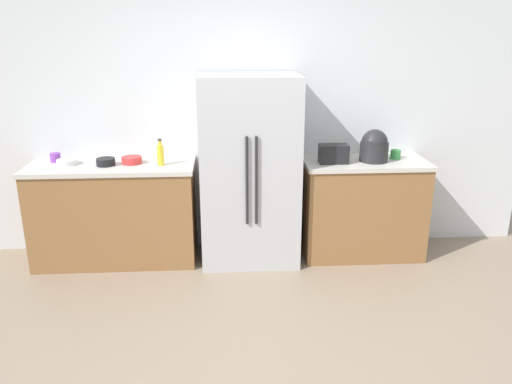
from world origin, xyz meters
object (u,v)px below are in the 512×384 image
(bowl_b, at_px, (67,162))
(cup_b, at_px, (338,153))
(refrigerator, at_px, (250,171))
(rice_cooker, at_px, (374,147))
(cup_a, at_px, (395,154))
(bowl_c, at_px, (132,160))
(toaster, at_px, (334,154))
(cup_c, at_px, (55,157))
(bottle_a, at_px, (160,154))
(bowl_a, at_px, (106,162))

(bowl_b, bearing_deg, cup_b, 2.33)
(refrigerator, height_order, rice_cooker, refrigerator)
(cup_a, relative_size, bowl_b, 0.51)
(cup_a, height_order, bowl_c, cup_a)
(toaster, xyz_separation_m, cup_b, (0.09, 0.20, -0.04))
(refrigerator, bearing_deg, bowl_b, 177.65)
(cup_b, distance_m, cup_c, 2.62)
(rice_cooker, bearing_deg, toaster, -173.96)
(refrigerator, xyz_separation_m, cup_a, (1.37, 0.08, 0.11))
(bottle_a, relative_size, bowl_b, 1.30)
(rice_cooker, relative_size, bowl_a, 1.79)
(bowl_c, bearing_deg, bottle_a, -16.73)
(bottle_a, relative_size, cup_a, 2.53)
(bottle_a, relative_size, cup_b, 2.69)
(toaster, bearing_deg, bowl_a, 178.72)
(refrigerator, relative_size, bottle_a, 7.19)
(refrigerator, bearing_deg, cup_b, 11.23)
(refrigerator, height_order, cup_c, refrigerator)
(cup_b, xyz_separation_m, cup_c, (-2.62, 0.00, -0.00))
(bottle_a, bearing_deg, rice_cooker, 0.63)
(cup_b, bearing_deg, bowl_c, -176.86)
(rice_cooker, distance_m, cup_a, 0.26)
(rice_cooker, distance_m, cup_b, 0.35)
(cup_b, bearing_deg, cup_c, 179.90)
(rice_cooker, relative_size, cup_b, 3.32)
(refrigerator, relative_size, cup_c, 18.38)
(bottle_a, bearing_deg, toaster, -0.71)
(toaster, bearing_deg, bottle_a, 179.29)
(rice_cooker, xyz_separation_m, cup_c, (-2.91, 0.17, -0.09))
(rice_cooker, distance_m, cup_c, 2.92)
(cup_c, xyz_separation_m, bowl_c, (0.71, -0.11, -0.01))
(toaster, relative_size, bowl_c, 1.45)
(cup_c, distance_m, bowl_b, 0.17)
(cup_b, bearing_deg, toaster, -113.15)
(rice_cooker, distance_m, bowl_c, 2.21)
(bowl_b, bearing_deg, cup_a, 0.26)
(bottle_a, bearing_deg, bowl_c, 163.27)
(cup_c, xyz_separation_m, bowl_b, (0.13, -0.11, -0.02))
(cup_c, distance_m, bowl_c, 0.72)
(rice_cooker, height_order, bowl_a, rice_cooker)
(cup_a, height_order, bowl_a, cup_a)
(toaster, bearing_deg, rice_cooker, 6.04)
(refrigerator, distance_m, bowl_a, 1.29)
(cup_c, bearing_deg, bowl_b, -38.26)
(cup_a, relative_size, cup_c, 1.01)
(refrigerator, bearing_deg, bottle_a, -178.74)
(cup_b, xyz_separation_m, bowl_a, (-2.13, -0.16, -0.01))
(rice_cooker, height_order, cup_b, rice_cooker)
(cup_a, distance_m, bowl_b, 3.01)
(refrigerator, relative_size, cup_a, 18.22)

